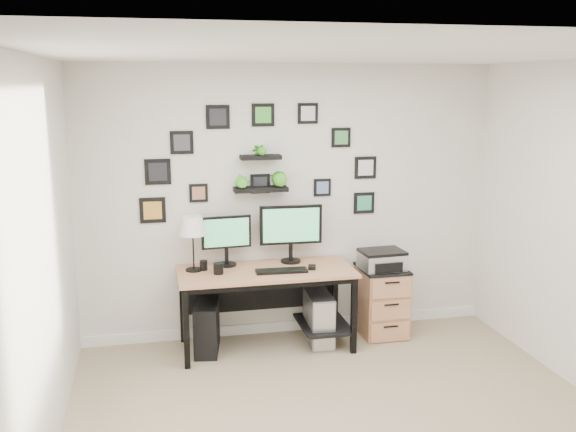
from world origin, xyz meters
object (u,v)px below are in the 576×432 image
object	(u,v)px
desk	(269,281)
pc_tower_black	(207,327)
table_lamp	(193,227)
monitor_right	(291,229)
mug	(218,269)
pc_tower_grey	(319,318)
printer	(382,260)
file_cabinet	(381,301)
monitor_left	(226,237)

from	to	relation	value
desk	pc_tower_black	bearing A→B (deg)	-179.25
table_lamp	monitor_right	bearing A→B (deg)	4.77
mug	pc_tower_grey	xyz separation A→B (m)	(0.94, 0.04, -0.56)
pc_tower_grey	printer	xyz separation A→B (m)	(0.63, 0.04, 0.52)
pc_tower_black	file_cabinet	bearing A→B (deg)	11.81
monitor_right	printer	xyz separation A→B (m)	(0.86, -0.15, -0.31)
monitor_right	file_cabinet	bearing A→B (deg)	-6.63
monitor_left	printer	world-z (taller)	monitor_left
monitor_left	mug	distance (m)	0.35
monitor_right	pc_tower_black	bearing A→B (deg)	-168.44
monitor_left	file_cabinet	xyz separation A→B (m)	(1.49, -0.12, -0.69)
pc_tower_black	printer	xyz separation A→B (m)	(1.69, 0.02, 0.53)
desk	mug	world-z (taller)	mug
table_lamp	printer	distance (m)	1.83
monitor_left	pc_tower_grey	world-z (taller)	monitor_left
pc_tower_black	printer	distance (m)	1.77
monitor_right	table_lamp	distance (m)	0.93
desk	pc_tower_black	size ratio (longest dim) A/B	3.44
desk	pc_tower_grey	bearing A→B (deg)	-3.60
monitor_right	pc_tower_grey	xyz separation A→B (m)	(0.23, -0.19, -0.84)
desk	mug	size ratio (longest dim) A/B	15.93
pc_tower_grey	printer	world-z (taller)	printer
monitor_right	printer	bearing A→B (deg)	-9.63
mug	printer	size ratio (longest dim) A/B	0.24
pc_tower_black	printer	world-z (taller)	printer
monitor_right	pc_tower_grey	world-z (taller)	monitor_right
file_cabinet	printer	distance (m)	0.43
monitor_right	pc_tower_grey	bearing A→B (deg)	-39.84
desk	file_cabinet	world-z (taller)	desk
monitor_left	pc_tower_black	size ratio (longest dim) A/B	1.01
pc_tower_grey	file_cabinet	world-z (taller)	file_cabinet
monitor_left	table_lamp	bearing A→B (deg)	-163.88
monitor_right	file_cabinet	distance (m)	1.16
mug	file_cabinet	world-z (taller)	mug
desk	monitor_right	bearing A→B (deg)	33.73
monitor_left	mug	xyz separation A→B (m)	(-0.11, -0.24, -0.23)
mug	pc_tower_black	distance (m)	0.58
monitor_right	desk	bearing A→B (deg)	-146.27
desk	file_cabinet	xyz separation A→B (m)	(1.13, 0.06, -0.29)
monitor_right	table_lamp	size ratio (longest dim) A/B	1.17
table_lamp	pc_tower_grey	xyz separation A→B (m)	(1.15, -0.11, -0.91)
monitor_right	table_lamp	bearing A→B (deg)	-175.23
desk	monitor_left	size ratio (longest dim) A/B	3.39
desk	monitor_right	xyz separation A→B (m)	(0.24, 0.16, 0.45)
table_lamp	pc_tower_grey	world-z (taller)	table_lamp
table_lamp	mug	size ratio (longest dim) A/B	5.03
table_lamp	file_cabinet	xyz separation A→B (m)	(1.80, -0.03, -0.82)
monitor_left	pc_tower_grey	size ratio (longest dim) A/B	0.95
monitor_right	printer	world-z (taller)	monitor_right
monitor_right	pc_tower_grey	distance (m)	0.89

